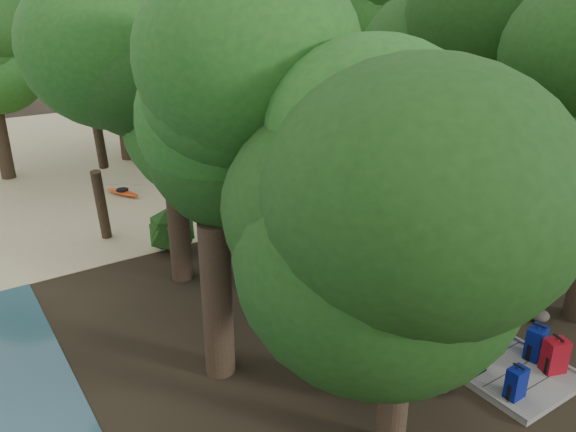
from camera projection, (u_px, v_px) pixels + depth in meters
ground at (372, 290)px, 13.85m from camera, size 120.00×120.00×0.00m
sand_beach at (143, 149)px, 26.20m from camera, size 40.00×22.00×0.02m
boardwalk at (347, 272)px, 14.60m from camera, size 2.00×12.00×0.12m
backpack_left_a at (516, 381)px, 9.89m from camera, size 0.36×0.25×0.66m
backpack_left_b at (476, 354)px, 10.55m from camera, size 0.43×0.31×0.77m
backpack_left_c at (458, 345)px, 10.80m from camera, size 0.47×0.37×0.79m
backpack_right_a at (555, 354)px, 10.56m from camera, size 0.49×0.42×0.75m
backpack_right_b at (536, 341)px, 10.96m from camera, size 0.46×0.37×0.74m
backpack_right_c at (503, 324)px, 11.57m from camera, size 0.43×0.33×0.70m
backpack_right_d at (489, 322)px, 11.79m from camera, size 0.37×0.28×0.54m
duffel_right_khaki at (457, 305)px, 12.52m from camera, size 0.53×0.73×0.45m
duffel_right_black at (432, 292)px, 13.11m from camera, size 0.63×0.72×0.39m
suitcase_on_boardwalk at (443, 333)px, 11.28m from camera, size 0.45×0.27×0.68m
lone_suitcase_on_sand at (229, 188)px, 19.96m from camera, size 0.43×0.27×0.66m
hat_brown at (479, 332)px, 10.43m from camera, size 0.36×0.36×0.11m
hat_white at (461, 324)px, 10.64m from camera, size 0.36×0.36×0.12m
kayak at (122, 191)px, 20.15m from camera, size 1.93×3.17×0.32m
sun_lounger at (283, 162)px, 23.10m from camera, size 0.76×1.99×0.63m
tree_right_c at (453, 94)px, 15.44m from camera, size 4.88×4.88×8.44m
tree_right_d at (441, 40)px, 17.72m from camera, size 5.91×5.91×10.84m
tree_right_e at (343, 74)px, 20.20m from camera, size 4.53×4.53×8.15m
tree_right_f at (333, 24)px, 22.97m from camera, size 6.28×6.28×11.22m
tree_left_a at (405, 259)px, 7.79m from camera, size 4.06×4.06×6.77m
tree_left_b at (210, 170)px, 9.40m from camera, size 4.52×4.52×8.13m
tree_left_c at (171, 129)px, 13.02m from camera, size 4.45×4.45×7.74m
tree_back_a at (117, 45)px, 22.93m from camera, size 5.55×5.55×9.61m
tree_back_b at (162, 45)px, 25.82m from camera, size 5.13×5.13×9.16m
tree_back_c at (252, 53)px, 26.60m from camera, size 4.58×4.58×8.25m
palm_right_a at (322, 97)px, 18.65m from camera, size 4.22×4.22×7.19m
palm_right_b at (292, 63)px, 23.02m from camera, size 4.28×4.28×8.26m
palm_right_c at (218, 89)px, 23.30m from camera, size 3.87×3.87×6.16m
palm_left_a at (85, 132)px, 15.42m from camera, size 4.11×4.11×6.53m
rock_left_a at (440, 385)px, 10.31m from camera, size 0.45×0.40×0.25m
rock_left_b at (341, 352)px, 11.29m from camera, size 0.31×0.28×0.17m
rock_left_c at (297, 297)px, 13.26m from camera, size 0.49×0.44×0.27m
rock_left_d at (239, 270)px, 14.68m from camera, size 0.27×0.24×0.15m
rock_right_a at (540, 316)px, 12.50m from camera, size 0.46×0.41×0.25m
rock_right_b at (488, 282)px, 13.97m from camera, size 0.46×0.41×0.25m
rock_right_c at (399, 252)px, 15.69m from camera, size 0.29×0.26×0.16m
rock_right_d at (355, 210)px, 18.44m from camera, size 0.56×0.50×0.31m
shrub_left_a at (363, 369)px, 10.18m from camera, size 1.05×1.05×0.95m
shrub_left_b at (278, 273)px, 13.71m from camera, size 1.00×1.00×0.90m
shrub_left_c at (171, 229)px, 15.81m from camera, size 1.37×1.37×1.24m
shrub_right_a at (505, 288)px, 12.95m from camera, size 1.07×1.07×0.97m
shrub_right_b at (387, 223)px, 16.52m from camera, size 1.12×1.12×1.01m
shrub_right_c at (306, 200)px, 18.57m from camera, size 0.96×0.96×0.86m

